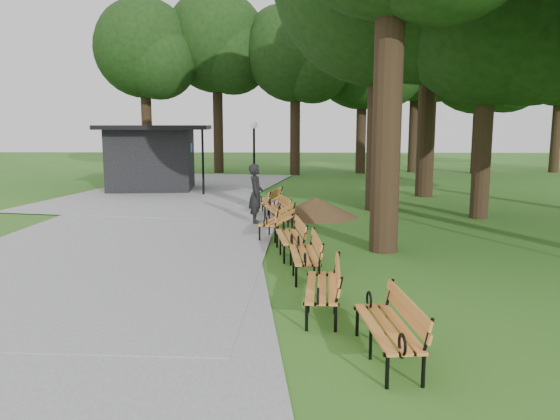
{
  "coord_description": "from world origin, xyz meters",
  "views": [
    {
      "loc": [
        0.49,
        -11.91,
        3.12
      ],
      "look_at": [
        0.23,
        0.84,
        1.1
      ],
      "focal_mm": 34.61,
      "sensor_mm": 36.0,
      "label": 1
    }
  ],
  "objects_px": {
    "person": "(256,194)",
    "bench_3": "(289,237)",
    "kiosk": "(152,158)",
    "lamp_post": "(254,143)",
    "bench_5": "(276,209)",
    "lawn_tree_1": "(490,12)",
    "bench_2": "(304,255)",
    "dirt_mound": "(315,207)",
    "bench_6": "(268,200)",
    "bench_0": "(387,328)",
    "bench_4": "(277,221)",
    "bench_1": "(322,288)"
  },
  "relations": [
    {
      "from": "person",
      "to": "bench_3",
      "type": "distance_m",
      "value": 4.32
    },
    {
      "from": "person",
      "to": "kiosk",
      "type": "distance_m",
      "value": 10.43
    },
    {
      "from": "lamp_post",
      "to": "bench_5",
      "type": "relative_size",
      "value": 1.73
    },
    {
      "from": "lamp_post",
      "to": "lawn_tree_1",
      "type": "bearing_deg",
      "value": -35.82
    },
    {
      "from": "bench_2",
      "to": "bench_5",
      "type": "distance_m",
      "value": 6.15
    },
    {
      "from": "person",
      "to": "kiosk",
      "type": "xyz_separation_m",
      "value": [
        -5.56,
        8.81,
        0.6
      ]
    },
    {
      "from": "dirt_mound",
      "to": "bench_6",
      "type": "relative_size",
      "value": 1.28
    },
    {
      "from": "dirt_mound",
      "to": "bench_5",
      "type": "height_order",
      "value": "bench_5"
    },
    {
      "from": "kiosk",
      "to": "lawn_tree_1",
      "type": "height_order",
      "value": "lawn_tree_1"
    },
    {
      "from": "bench_0",
      "to": "lamp_post",
      "type": "bearing_deg",
      "value": -175.78
    },
    {
      "from": "bench_2",
      "to": "bench_6",
      "type": "xyz_separation_m",
      "value": [
        -1.08,
        8.18,
        0.0
      ]
    },
    {
      "from": "lamp_post",
      "to": "bench_0",
      "type": "xyz_separation_m",
      "value": [
        2.93,
        -16.98,
        -1.91
      ]
    },
    {
      "from": "bench_2",
      "to": "bench_3",
      "type": "distance_m",
      "value": 1.84
    },
    {
      "from": "person",
      "to": "dirt_mound",
      "type": "bearing_deg",
      "value": -58.81
    },
    {
      "from": "bench_3",
      "to": "person",
      "type": "bearing_deg",
      "value": -172.6
    },
    {
      "from": "bench_6",
      "to": "bench_5",
      "type": "bearing_deg",
      "value": 22.32
    },
    {
      "from": "lawn_tree_1",
      "to": "bench_5",
      "type": "bearing_deg",
      "value": -171.11
    },
    {
      "from": "lamp_post",
      "to": "bench_4",
      "type": "xyz_separation_m",
      "value": [
        1.23,
        -8.94,
        -1.91
      ]
    },
    {
      "from": "bench_5",
      "to": "bench_6",
      "type": "xyz_separation_m",
      "value": [
        -0.33,
        2.07,
        0.0
      ]
    },
    {
      "from": "lamp_post",
      "to": "dirt_mound",
      "type": "xyz_separation_m",
      "value": [
        2.47,
        -5.74,
        -2.0
      ]
    },
    {
      "from": "kiosk",
      "to": "bench_4",
      "type": "height_order",
      "value": "kiosk"
    },
    {
      "from": "bench_3",
      "to": "lamp_post",
      "type": "bearing_deg",
      "value": -178.94
    },
    {
      "from": "person",
      "to": "bench_1",
      "type": "distance_m",
      "value": 8.41
    },
    {
      "from": "person",
      "to": "lawn_tree_1",
      "type": "distance_m",
      "value": 9.49
    },
    {
      "from": "bench_0",
      "to": "bench_3",
      "type": "distance_m",
      "value": 6.01
    },
    {
      "from": "dirt_mound",
      "to": "bench_3",
      "type": "relative_size",
      "value": 1.28
    },
    {
      "from": "person",
      "to": "lawn_tree_1",
      "type": "bearing_deg",
      "value": -81.89
    },
    {
      "from": "bench_4",
      "to": "bench_1",
      "type": "bearing_deg",
      "value": 24.52
    },
    {
      "from": "bench_4",
      "to": "lawn_tree_1",
      "type": "distance_m",
      "value": 9.73
    },
    {
      "from": "dirt_mound",
      "to": "bench_6",
      "type": "height_order",
      "value": "bench_6"
    },
    {
      "from": "dirt_mound",
      "to": "bench_4",
      "type": "height_order",
      "value": "bench_4"
    },
    {
      "from": "bench_4",
      "to": "bench_0",
      "type": "bearing_deg",
      "value": 28.07
    },
    {
      "from": "kiosk",
      "to": "bench_5",
      "type": "relative_size",
      "value": 2.61
    },
    {
      "from": "bench_6",
      "to": "lawn_tree_1",
      "type": "xyz_separation_m",
      "value": [
        7.15,
        -1.0,
        6.25
      ]
    },
    {
      "from": "person",
      "to": "dirt_mound",
      "type": "relative_size",
      "value": 0.78
    },
    {
      "from": "bench_3",
      "to": "bench_1",
      "type": "bearing_deg",
      "value": 0.54
    },
    {
      "from": "bench_1",
      "to": "bench_6",
      "type": "height_order",
      "value": "same"
    },
    {
      "from": "bench_2",
      "to": "bench_5",
      "type": "xyz_separation_m",
      "value": [
        -0.75,
        6.11,
        0.0
      ]
    },
    {
      "from": "lamp_post",
      "to": "bench_6",
      "type": "relative_size",
      "value": 1.73
    },
    {
      "from": "lamp_post",
      "to": "lawn_tree_1",
      "type": "distance_m",
      "value": 10.76
    },
    {
      "from": "bench_0",
      "to": "bench_4",
      "type": "bearing_deg",
      "value": -173.67
    },
    {
      "from": "person",
      "to": "lawn_tree_1",
      "type": "relative_size",
      "value": 0.2
    },
    {
      "from": "bench_3",
      "to": "lawn_tree_1",
      "type": "relative_size",
      "value": 0.19
    },
    {
      "from": "bench_0",
      "to": "bench_1",
      "type": "xyz_separation_m",
      "value": [
        -0.77,
        1.78,
        0.0
      ]
    },
    {
      "from": "dirt_mound",
      "to": "lawn_tree_1",
      "type": "distance_m",
      "value": 8.4
    },
    {
      "from": "person",
      "to": "bench_5",
      "type": "xyz_separation_m",
      "value": [
        0.63,
        0.14,
        -0.51
      ]
    },
    {
      "from": "bench_2",
      "to": "bench_3",
      "type": "height_order",
      "value": "same"
    },
    {
      "from": "bench_3",
      "to": "bench_4",
      "type": "height_order",
      "value": "same"
    },
    {
      "from": "dirt_mound",
      "to": "bench_0",
      "type": "height_order",
      "value": "bench_0"
    },
    {
      "from": "bench_0",
      "to": "lawn_tree_1",
      "type": "distance_m",
      "value": 13.8
    }
  ]
}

